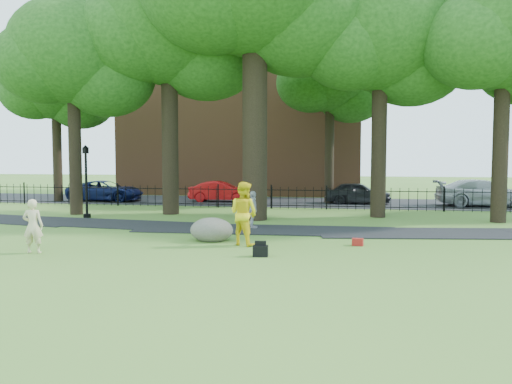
% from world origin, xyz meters
% --- Properties ---
extents(ground, '(120.00, 120.00, 0.00)m').
position_xyz_m(ground, '(0.00, 0.00, 0.00)').
color(ground, '#447027').
rests_on(ground, ground).
extents(footpath, '(36.07, 3.85, 0.03)m').
position_xyz_m(footpath, '(1.00, 3.90, 0.00)').
color(footpath, black).
rests_on(footpath, ground).
extents(street, '(80.00, 7.00, 0.02)m').
position_xyz_m(street, '(0.00, 16.00, 0.00)').
color(street, black).
rests_on(street, ground).
extents(iron_fence, '(44.00, 0.04, 1.20)m').
position_xyz_m(iron_fence, '(0.00, 12.00, 0.60)').
color(iron_fence, black).
rests_on(iron_fence, ground).
extents(brick_building, '(18.00, 8.00, 12.00)m').
position_xyz_m(brick_building, '(-4.00, 24.00, 6.00)').
color(brick_building, brown).
rests_on(brick_building, ground).
extents(tree_row, '(26.82, 7.96, 12.42)m').
position_xyz_m(tree_row, '(0.52, 8.40, 8.15)').
color(tree_row, black).
rests_on(tree_row, ground).
extents(woman, '(0.65, 0.50, 1.59)m').
position_xyz_m(woman, '(-4.98, -1.83, 0.80)').
color(woman, beige).
rests_on(woman, ground).
extents(man, '(1.22, 1.13, 2.03)m').
position_xyz_m(man, '(0.81, 0.57, 1.01)').
color(man, yellow).
rests_on(man, ground).
extents(pedestrian, '(0.42, 0.89, 1.48)m').
position_xyz_m(pedestrian, '(0.43, 4.21, 0.74)').
color(pedestrian, '#A7A7AB').
rests_on(pedestrian, ground).
extents(boulder, '(1.67, 1.41, 0.85)m').
position_xyz_m(boulder, '(-0.40, 1.14, 0.42)').
color(boulder, '#6D665B').
rests_on(boulder, ground).
extents(lamppost, '(0.33, 0.33, 3.37)m').
position_xyz_m(lamppost, '(-7.81, 6.36, 1.65)').
color(lamppost, black).
rests_on(lamppost, ground).
extents(backpack, '(0.44, 0.29, 0.32)m').
position_xyz_m(backpack, '(1.65, -1.16, 0.16)').
color(backpack, black).
rests_on(backpack, ground).
extents(red_bag, '(0.37, 0.27, 0.23)m').
position_xyz_m(red_bag, '(4.40, 1.09, 0.12)').
color(red_bag, maroon).
rests_on(red_bag, ground).
extents(red_sedan, '(4.03, 1.68, 1.30)m').
position_xyz_m(red_sedan, '(-3.73, 15.50, 0.65)').
color(red_sedan, red).
rests_on(red_sedan, ground).
extents(navy_van, '(4.81, 2.36, 1.31)m').
position_xyz_m(navy_van, '(-11.06, 14.58, 0.66)').
color(navy_van, '#0C133C').
rests_on(navy_van, ground).
extents(grey_car, '(3.91, 1.63, 1.32)m').
position_xyz_m(grey_car, '(4.73, 15.50, 0.66)').
color(grey_car, black).
rests_on(grey_car, ground).
extents(silver_car, '(5.36, 2.39, 1.53)m').
position_xyz_m(silver_car, '(11.74, 15.21, 0.76)').
color(silver_car, '#9B9EA3').
rests_on(silver_car, ground).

